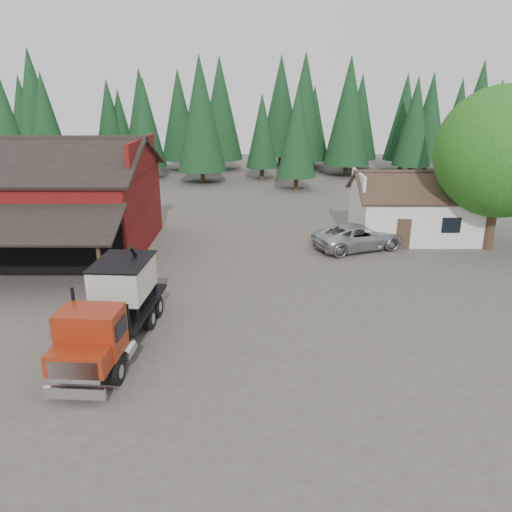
{
  "coord_description": "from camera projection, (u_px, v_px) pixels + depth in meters",
  "views": [
    {
      "loc": [
        2.21,
        -20.87,
        9.82
      ],
      "look_at": [
        2.07,
        3.1,
        1.8
      ],
      "focal_mm": 35.0,
      "sensor_mm": 36.0,
      "label": 1
    }
  ],
  "objects": [
    {
      "name": "ground",
      "position": [
        211.0,
        314.0,
        22.92
      ],
      "size": [
        120.0,
        120.0,
        0.0
      ],
      "primitive_type": "plane",
      "color": "#4C463B",
      "rests_on": "ground"
    },
    {
      "name": "conifer_backdrop",
      "position": [
        242.0,
        172.0,
        62.75
      ],
      "size": [
        76.0,
        16.0,
        16.0
      ],
      "primitive_type": null,
      "color": "black",
      "rests_on": "ground"
    },
    {
      "name": "deciduous_tree",
      "position": [
        501.0,
        157.0,
        30.41
      ],
      "size": [
        8.0,
        8.0,
        10.2
      ],
      "color": "#382619",
      "rests_on": "ground"
    },
    {
      "name": "feed_truck",
      "position": [
        114.0,
        307.0,
        19.58
      ],
      "size": [
        2.64,
        8.2,
        3.65
      ],
      "rotation": [
        0.0,
        0.0,
        -0.06
      ],
      "color": "black",
      "rests_on": "ground"
    },
    {
      "name": "farmhouse",
      "position": [
        414.0,
        213.0,
        34.64
      ],
      "size": [
        8.6,
        6.42,
        4.65
      ],
      "color": "silver",
      "rests_on": "ground"
    },
    {
      "name": "equip_box",
      "position": [
        65.0,
        326.0,
        21.12
      ],
      "size": [
        0.82,
        1.17,
        0.6
      ],
      "primitive_type": "cube",
      "rotation": [
        0.0,
        0.0,
        0.11
      ],
      "color": "maroon",
      "rests_on": "ground"
    },
    {
      "name": "silver_car",
      "position": [
        359.0,
        237.0,
        32.1
      ],
      "size": [
        6.5,
        4.69,
        1.64
      ],
      "primitive_type": "imported",
      "rotation": [
        0.0,
        0.0,
        1.94
      ],
      "color": "#ADAFB5",
      "rests_on": "ground"
    },
    {
      "name": "near_pine_c",
      "position": [
        477.0,
        123.0,
        45.27
      ],
      "size": [
        4.84,
        4.84,
        12.4
      ],
      "color": "#382619",
      "rests_on": "ground"
    },
    {
      "name": "near_pine_d",
      "position": [
        201.0,
        114.0,
        52.85
      ],
      "size": [
        5.28,
        5.28,
        13.4
      ],
      "color": "#382619",
      "rests_on": "ground"
    },
    {
      "name": "near_pine_a",
      "position": [
        6.0,
        127.0,
        47.58
      ],
      "size": [
        4.4,
        4.4,
        11.4
      ],
      "color": "#382619",
      "rests_on": "ground"
    },
    {
      "name": "near_pine_b",
      "position": [
        297.0,
        131.0,
        49.47
      ],
      "size": [
        3.96,
        3.96,
        10.4
      ],
      "color": "#382619",
      "rests_on": "ground"
    },
    {
      "name": "red_barn",
      "position": [
        50.0,
        208.0,
        31.53
      ],
      "size": [
        12.8,
        13.63,
        7.18
      ],
      "color": "maroon",
      "rests_on": "ground"
    }
  ]
}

